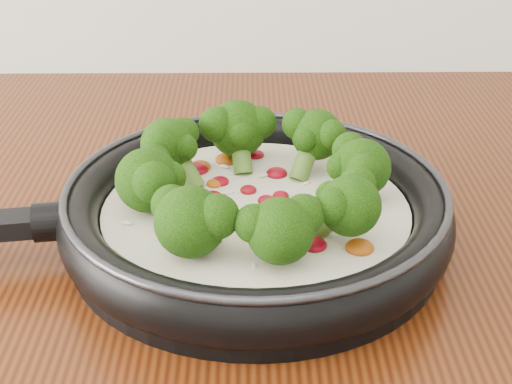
{
  "coord_description": "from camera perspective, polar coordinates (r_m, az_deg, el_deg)",
  "views": [
    {
      "loc": [
        0.11,
        0.48,
        1.25
      ],
      "look_at": [
        0.12,
        1.03,
        0.95
      ],
      "focal_mm": 51.67,
      "sensor_mm": 36.0,
      "label": 1
    }
  ],
  "objects": [
    {
      "name": "skillet",
      "position": [
        0.64,
        -0.37,
        -1.14
      ],
      "size": [
        0.55,
        0.39,
        0.1
      ],
      "color": "black",
      "rests_on": "counter"
    }
  ]
}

